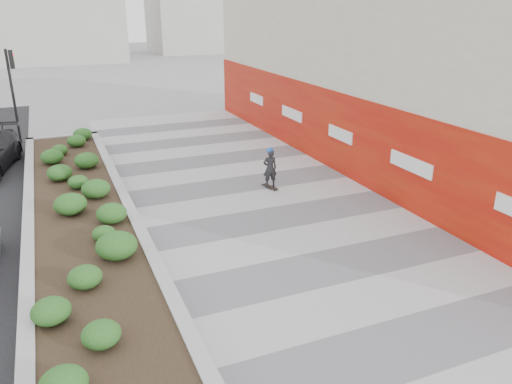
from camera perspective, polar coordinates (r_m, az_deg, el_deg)
ground at (r=11.27m, az=13.63°, el=-12.33°), size 160.00×160.00×0.00m
walkway at (r=13.43m, az=6.15°, el=-6.08°), size 8.00×36.00×0.01m
building at (r=20.98m, az=15.84°, el=14.34°), size 6.04×24.08×8.00m
planter at (r=15.49m, az=-19.58°, el=-1.79°), size 3.00×18.00×0.90m
traffic_signal_near at (r=25.18m, az=-26.06°, el=11.20°), size 0.33×0.28×4.20m
manhole_cover at (r=13.66m, az=8.00°, el=-5.70°), size 0.44×0.44×0.01m
skateboarder at (r=17.15m, az=1.61°, el=2.77°), size 0.53×0.75×1.48m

